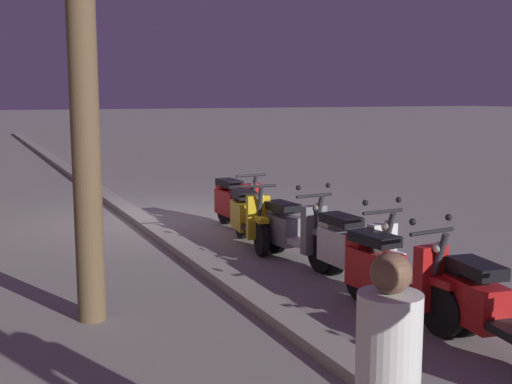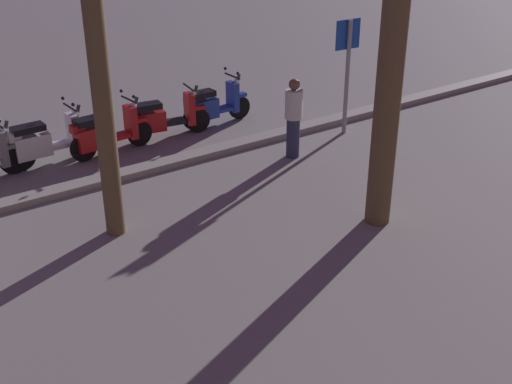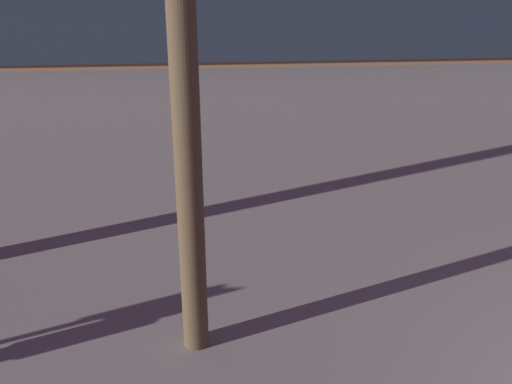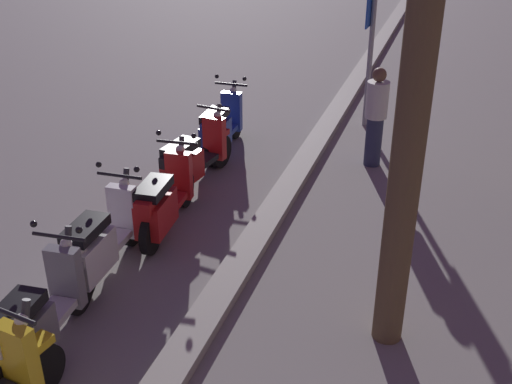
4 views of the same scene
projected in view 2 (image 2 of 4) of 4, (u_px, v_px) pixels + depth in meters
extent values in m
cylinder|color=black|center=(239.00, 107.00, 14.88)|extent=(0.52, 0.11, 0.52)
cylinder|color=black|center=(194.00, 118.00, 14.23)|extent=(0.52, 0.11, 0.52)
cube|color=#233D9E|center=(219.00, 110.00, 14.55)|extent=(0.61, 0.30, 0.08)
cube|color=#233D9E|center=(202.00, 109.00, 14.28)|extent=(0.69, 0.34, 0.43)
cube|color=black|center=(201.00, 94.00, 14.12)|extent=(0.61, 0.32, 0.12)
cube|color=#233D9E|center=(233.00, 97.00, 14.65)|extent=(0.15, 0.34, 0.66)
cube|color=#233D9E|center=(239.00, 95.00, 14.75)|extent=(0.32, 0.17, 0.08)
cylinder|color=#333338|center=(235.00, 89.00, 14.63)|extent=(0.28, 0.08, 0.69)
cylinder|color=black|center=(232.00, 76.00, 14.45)|extent=(0.06, 0.56, 0.04)
sphere|color=white|center=(236.00, 81.00, 14.56)|extent=(0.12, 0.12, 0.12)
cube|color=#233D9E|center=(190.00, 101.00, 14.01)|extent=(0.25, 0.21, 0.16)
sphere|color=black|center=(225.00, 68.00, 14.55)|extent=(0.07, 0.07, 0.07)
sphere|color=black|center=(238.00, 73.00, 14.21)|extent=(0.07, 0.07, 0.07)
cylinder|color=black|center=(198.00, 120.00, 14.11)|extent=(0.53, 0.17, 0.52)
cylinder|color=black|center=(139.00, 130.00, 13.58)|extent=(0.53, 0.17, 0.52)
cube|color=black|center=(171.00, 122.00, 13.84)|extent=(0.63, 0.36, 0.08)
cube|color=red|center=(149.00, 122.00, 13.60)|extent=(0.72, 0.41, 0.42)
cube|color=black|center=(147.00, 106.00, 13.45)|extent=(0.64, 0.38, 0.12)
cube|color=red|center=(190.00, 109.00, 13.91)|extent=(0.19, 0.36, 0.66)
cube|color=red|center=(197.00, 107.00, 13.98)|extent=(0.34, 0.20, 0.08)
cylinder|color=#333338|center=(193.00, 101.00, 13.88)|extent=(0.29, 0.11, 0.69)
cylinder|color=black|center=(189.00, 87.00, 13.71)|extent=(0.12, 0.56, 0.04)
sphere|color=white|center=(193.00, 93.00, 13.81)|extent=(0.12, 0.12, 0.12)
cube|color=black|center=(134.00, 113.00, 13.38)|extent=(0.27, 0.23, 0.16)
cylinder|color=black|center=(140.00, 133.00, 13.41)|extent=(0.53, 0.14, 0.52)
cylinder|color=black|center=(83.00, 148.00, 12.68)|extent=(0.53, 0.14, 0.52)
cube|color=red|center=(114.00, 137.00, 13.05)|extent=(0.62, 0.33, 0.08)
cube|color=red|center=(93.00, 138.00, 12.74)|extent=(0.70, 0.38, 0.44)
cube|color=black|center=(90.00, 121.00, 12.57)|extent=(0.62, 0.35, 0.12)
cube|color=red|center=(131.00, 122.00, 13.17)|extent=(0.17, 0.35, 0.66)
cube|color=red|center=(139.00, 120.00, 13.28)|extent=(0.33, 0.19, 0.08)
cylinder|color=#333338|center=(134.00, 114.00, 13.16)|extent=(0.29, 0.09, 0.69)
cylinder|color=black|center=(129.00, 99.00, 12.97)|extent=(0.09, 0.56, 0.04)
sphere|color=white|center=(134.00, 105.00, 13.09)|extent=(0.12, 0.12, 0.12)
cube|color=red|center=(77.00, 129.00, 12.45)|extent=(0.26, 0.22, 0.16)
sphere|color=black|center=(121.00, 91.00, 13.07)|extent=(0.07, 0.07, 0.07)
sphere|color=black|center=(134.00, 97.00, 12.74)|extent=(0.07, 0.07, 0.07)
cylinder|color=black|center=(83.00, 142.00, 12.98)|extent=(0.52, 0.12, 0.52)
cylinder|color=black|center=(22.00, 157.00, 12.31)|extent=(0.52, 0.12, 0.52)
cube|color=white|center=(55.00, 146.00, 12.64)|extent=(0.61, 0.31, 0.08)
cube|color=white|center=(32.00, 146.00, 12.35)|extent=(0.69, 0.35, 0.44)
cube|color=black|center=(28.00, 129.00, 12.19)|extent=(0.61, 0.33, 0.12)
cube|color=white|center=(73.00, 130.00, 12.75)|extent=(0.15, 0.35, 0.66)
cube|color=white|center=(81.00, 128.00, 12.85)|extent=(0.33, 0.17, 0.08)
cylinder|color=#333338|center=(76.00, 122.00, 12.73)|extent=(0.29, 0.08, 0.69)
cylinder|color=black|center=(70.00, 107.00, 12.55)|extent=(0.06, 0.56, 0.04)
sphere|color=white|center=(75.00, 113.00, 12.66)|extent=(0.12, 0.12, 0.12)
cube|color=white|center=(14.00, 137.00, 12.08)|extent=(0.25, 0.21, 0.16)
sphere|color=black|center=(63.00, 98.00, 12.65)|extent=(0.07, 0.07, 0.07)
sphere|color=black|center=(73.00, 105.00, 12.31)|extent=(0.07, 0.07, 0.07)
cylinder|color=black|center=(13.00, 160.00, 12.17)|extent=(0.53, 0.14, 0.52)
cube|color=slate|center=(1.00, 148.00, 11.94)|extent=(0.17, 0.35, 0.66)
cube|color=slate|center=(11.00, 146.00, 12.04)|extent=(0.33, 0.18, 0.08)
cylinder|color=#333338|center=(4.00, 139.00, 11.92)|extent=(0.29, 0.09, 0.69)
sphere|color=white|center=(3.00, 130.00, 11.85)|extent=(0.12, 0.12, 0.12)
cylinder|color=#939399|center=(347.00, 78.00, 13.65)|extent=(0.09, 0.09, 2.40)
cube|color=#1947B7|center=(348.00, 34.00, 13.30)|extent=(0.60, 0.06, 0.60)
cube|color=white|center=(348.00, 34.00, 13.31)|extent=(0.33, 0.03, 0.33)
cylinder|color=brown|center=(393.00, 45.00, 9.36)|extent=(0.40, 0.40, 5.69)
cylinder|color=brown|center=(99.00, 66.00, 9.13)|extent=(0.29, 0.29, 5.27)
cylinder|color=#2D3351|center=(293.00, 138.00, 12.83)|extent=(0.26, 0.26, 0.79)
cylinder|color=silver|center=(294.00, 104.00, 12.53)|extent=(0.34, 0.34, 0.56)
sphere|color=brown|center=(294.00, 84.00, 12.36)|extent=(0.22, 0.22, 0.22)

